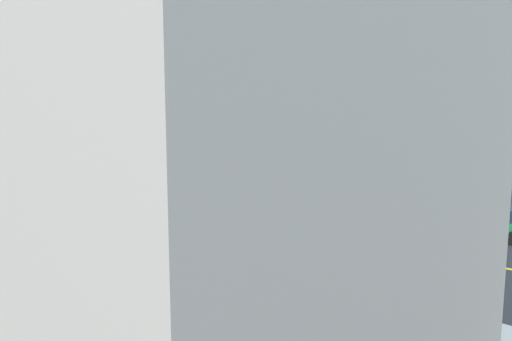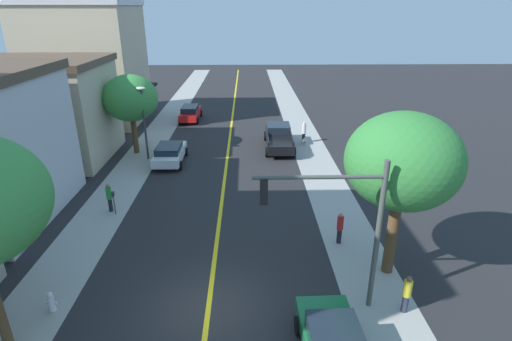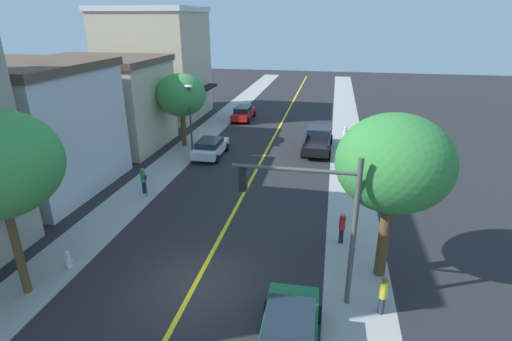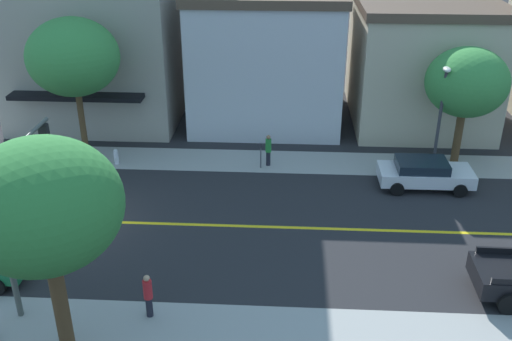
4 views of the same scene
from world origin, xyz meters
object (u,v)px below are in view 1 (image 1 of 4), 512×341
object	(u,v)px
small_dog	(186,172)
traffic_light_mast	(435,145)
street_tree_left_far	(347,131)
fire_hydrant	(309,269)
white_sedan_left_curb	(94,196)
pedestrian_yellow_shirt	(459,199)
pedestrian_red_shirt	(365,191)
street_tree_right_corner	(419,116)
pedestrian_white_shirt	(181,163)
black_pickup_truck	(169,169)
street_lamp	(53,149)
pedestrian_green_shirt	(156,222)
green_sedan_right_curb	(487,219)
parking_meter	(168,221)
street_tree_left_near	(16,132)

from	to	relation	value
small_dog	traffic_light_mast	bearing A→B (deg)	-158.82
street_tree_left_far	fire_hydrant	distance (m)	5.42
white_sedan_left_curb	pedestrian_yellow_shirt	xyz separation A→B (m)	(11.55, -15.84, 0.10)
fire_hydrant	pedestrian_red_shirt	distance (m)	12.63
street_tree_right_corner	pedestrian_red_shirt	distance (m)	5.03
traffic_light_mast	pedestrian_white_shirt	world-z (taller)	traffic_light_mast
pedestrian_white_shirt	black_pickup_truck	bearing A→B (deg)	176.30
black_pickup_truck	street_lamp	bearing A→B (deg)	104.60
pedestrian_green_shirt	white_sedan_left_curb	bearing A→B (deg)	-129.13
pedestrian_red_shirt	pedestrian_yellow_shirt	world-z (taller)	pedestrian_red_shirt
black_pickup_truck	small_dog	world-z (taller)	black_pickup_truck
street_lamp	pedestrian_white_shirt	distance (m)	13.04
pedestrian_red_shirt	small_dog	distance (m)	14.91
pedestrian_yellow_shirt	pedestrian_green_shirt	bearing A→B (deg)	-141.61
green_sedan_right_curb	pedestrian_red_shirt	bearing A→B (deg)	-14.89
green_sedan_right_curb	white_sedan_left_curb	distance (m)	20.18
fire_hydrant	pedestrian_green_shirt	size ratio (longest dim) A/B	0.50
street_tree_left_far	parking_meter	world-z (taller)	street_tree_left_far
pedestrian_green_shirt	parking_meter	bearing A→B (deg)	109.52
street_lamp	pedestrian_red_shirt	bearing A→B (deg)	-44.99
black_pickup_truck	pedestrian_yellow_shirt	distance (m)	19.40
black_pickup_truck	pedestrian_red_shirt	size ratio (longest dim) A/B	3.67
black_pickup_truck	pedestrian_white_shirt	distance (m)	2.47
street_lamp	white_sedan_left_curb	size ratio (longest dim) A/B	1.23
black_pickup_truck	street_tree_left_far	bearing A→B (deg)	153.78
street_lamp	pedestrian_green_shirt	distance (m)	8.79
traffic_light_mast	pedestrian_green_shirt	size ratio (longest dim) A/B	3.53
pedestrian_yellow_shirt	small_dog	bearing A→B (deg)	163.27
street_tree_left_near	fire_hydrant	world-z (taller)	street_tree_left_near
parking_meter	pedestrian_white_shirt	bearing A→B (deg)	45.57
street_tree_left_far	white_sedan_left_curb	bearing A→B (deg)	82.35
white_sedan_left_curb	pedestrian_red_shirt	bearing A→B (deg)	-137.84
pedestrian_green_shirt	small_dog	size ratio (longest dim) A/B	2.33
street_lamp	small_dog	xyz separation A→B (m)	(12.19, 2.97, -3.08)
pedestrian_yellow_shirt	street_tree_left_near	bearing A→B (deg)	-161.28
parking_meter	street_tree_left_far	bearing A→B (deg)	-94.24
white_sedan_left_curb	pedestrian_green_shirt	xyz separation A→B (m)	(-1.99, -7.57, 0.16)
street_tree_right_corner	pedestrian_white_shirt	xyz separation A→B (m)	(-1.26, 17.75, -4.12)
fire_hydrant	pedestrian_green_shirt	distance (m)	7.96
pedestrian_red_shirt	street_lamp	bearing A→B (deg)	171.93
street_lamp	black_pickup_truck	size ratio (longest dim) A/B	0.90
street_tree_left_near	green_sedan_right_curb	distance (m)	23.82
fire_hydrant	traffic_light_mast	distance (m)	11.18
street_tree_right_corner	pedestrian_red_shirt	world-z (taller)	street_tree_right_corner
fire_hydrant	traffic_light_mast	world-z (taller)	traffic_light_mast
street_tree_left_near	pedestrian_red_shirt	xyz separation A→B (m)	(13.16, -13.33, -3.44)
pedestrian_green_shirt	small_dog	xyz separation A→B (m)	(12.36, 11.38, -0.54)
fire_hydrant	parking_meter	world-z (taller)	parking_meter
street_lamp	white_sedan_left_curb	world-z (taller)	street_lamp
street_tree_left_near	street_tree_left_far	bearing A→B (deg)	-87.89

